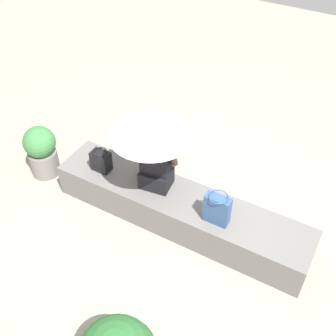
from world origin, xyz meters
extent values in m
plane|color=#9E9384|center=(0.00, 0.00, 0.00)|extent=(14.00, 14.00, 0.00)
cube|color=slate|center=(0.00, 0.00, 0.21)|extent=(3.05, 0.61, 0.42)
cube|color=black|center=(0.33, -0.04, 0.53)|extent=(0.37, 0.32, 0.22)
cube|color=black|center=(0.33, -0.04, 0.88)|extent=(0.34, 0.24, 0.48)
sphere|color=brown|center=(0.33, -0.04, 1.22)|extent=(0.20, 0.20, 0.20)
cylinder|color=brown|center=(0.53, -0.01, 0.90)|extent=(0.10, 0.21, 0.32)
cylinder|color=brown|center=(0.13, -0.07, 0.90)|extent=(0.10, 0.21, 0.32)
cylinder|color=#B7B7BC|center=(0.34, 0.02, 0.90)|extent=(0.02, 0.02, 0.97)
cone|color=silver|center=(0.34, 0.02, 1.29)|extent=(0.89, 0.89, 0.20)
sphere|color=#B7B7BC|center=(0.34, 0.02, 1.40)|extent=(0.03, 0.03, 0.03)
cube|color=#335184|center=(-0.50, 0.12, 0.59)|extent=(0.27, 0.12, 0.35)
torus|color=#335184|center=(-0.50, 0.12, 0.79)|extent=(0.20, 0.20, 0.01)
cube|color=black|center=(1.03, 0.05, 0.55)|extent=(0.22, 0.15, 0.26)
torus|color=black|center=(1.03, 0.05, 0.69)|extent=(0.17, 0.17, 0.01)
cylinder|color=gray|center=(1.95, 0.11, 0.17)|extent=(0.37, 0.37, 0.34)
sphere|color=#3D7F42|center=(1.95, 0.11, 0.51)|extent=(0.41, 0.41, 0.41)
camera|label=1|loc=(-1.50, 2.92, 3.85)|focal=45.25mm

